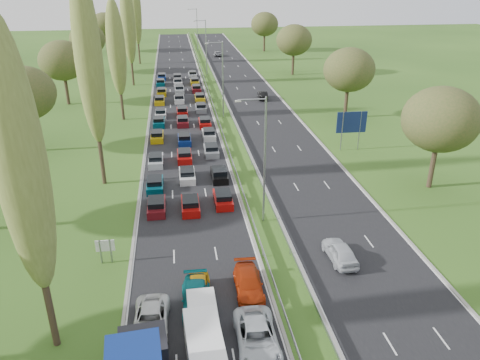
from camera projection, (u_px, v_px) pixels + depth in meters
ground at (222, 114)px, 77.93m from camera, size 260.00×260.00×0.00m
near_carriageway at (181, 111)px, 79.32m from camera, size 10.50×215.00×0.04m
far_carriageway at (259, 108)px, 81.05m from camera, size 10.50×215.00×0.04m
central_reservation at (221, 107)px, 79.96m from camera, size 2.36×215.00×0.32m
lamp_columns at (223, 80)px, 73.67m from camera, size 0.18×140.18×12.00m
poplar_row at (107, 51)px, 60.12m from camera, size 2.80×127.80×22.44m
woodland_left at (16, 100)px, 55.69m from camera, size 8.00×166.00×11.10m
woodland_right at (370, 81)px, 65.25m from camera, size 8.00×153.00×11.10m
traffic_queue_fill at (181, 116)px, 74.91m from camera, size 9.04×68.20×0.80m
near_car_2 at (151, 320)px, 30.76m from camera, size 2.54×5.11×1.39m
near_car_7 at (197, 298)px, 32.74m from camera, size 2.18×5.12×1.47m
near_car_8 at (198, 290)px, 33.59m from camera, size 2.01×4.40×1.46m
near_car_10 at (257, 338)px, 29.16m from camera, size 2.70×5.65×1.56m
near_car_11 at (249, 283)px, 34.33m from camera, size 2.13×4.96×1.42m
far_car_0 at (340, 252)px, 38.11m from camera, size 2.02×4.65×1.56m
far_car_1 at (263, 95)px, 86.58m from camera, size 1.93×4.69×1.51m
far_car_2 at (218, 54)px, 130.93m from camera, size 2.44×4.87×1.32m
white_van_front at (204, 346)px, 28.08m from camera, size 2.11×5.37×2.16m
white_van_rear at (203, 320)px, 30.39m from camera, size 1.87×4.76×1.91m
info_sign at (105, 248)px, 37.53m from camera, size 1.50×0.16×2.10m
direction_sign at (351, 124)px, 60.75m from camera, size 4.00×0.16×5.20m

